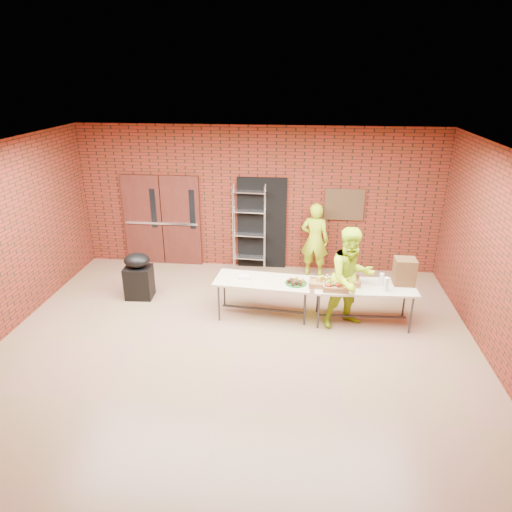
{
  "coord_description": "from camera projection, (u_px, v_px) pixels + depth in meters",
  "views": [
    {
      "loc": [
        1.0,
        -6.29,
        4.26
      ],
      "look_at": [
        0.19,
        1.4,
        1.1
      ],
      "focal_mm": 32.0,
      "sensor_mm": 36.0,
      "label": 1
    }
  ],
  "objects": [
    {
      "name": "room",
      "position": [
        234.0,
        260.0,
        6.89
      ],
      "size": [
        8.08,
        7.08,
        3.28
      ],
      "color": "olive",
      "rests_on": "ground"
    },
    {
      "name": "double_doors",
      "position": [
        162.0,
        220.0,
        10.48
      ],
      "size": [
        1.78,
        0.12,
        2.1
      ],
      "color": "#4A1D15",
      "rests_on": "room"
    },
    {
      "name": "dark_doorway",
      "position": [
        262.0,
        224.0,
        10.28
      ],
      "size": [
        1.1,
        0.06,
        2.1
      ],
      "primitive_type": "cube",
      "color": "black",
      "rests_on": "room"
    },
    {
      "name": "bronze_plaque",
      "position": [
        344.0,
        204.0,
        9.9
      ],
      "size": [
        0.85,
        0.04,
        0.7
      ],
      "primitive_type": "cube",
      "color": "#412D1A",
      "rests_on": "room"
    },
    {
      "name": "wire_rack",
      "position": [
        249.0,
        228.0,
        10.2
      ],
      "size": [
        0.74,
        0.28,
        1.97
      ],
      "primitive_type": null,
      "rotation": [
        0.0,
        0.0,
        -0.05
      ],
      "color": "silver",
      "rests_on": "room"
    },
    {
      "name": "table_left",
      "position": [
        263.0,
        283.0,
        8.31
      ],
      "size": [
        1.8,
        0.88,
        0.72
      ],
      "rotation": [
        0.0,
        0.0,
        -0.09
      ],
      "color": "#BCAD8F",
      "rests_on": "room"
    },
    {
      "name": "table_right",
      "position": [
        364.0,
        289.0,
        8.06
      ],
      "size": [
        1.81,
        0.82,
        0.73
      ],
      "rotation": [
        0.0,
        0.0,
        0.05
      ],
      "color": "#BCAD8F",
      "rests_on": "room"
    },
    {
      "name": "basket_bananas",
      "position": [
        321.0,
        283.0,
        8.02
      ],
      "size": [
        0.4,
        0.31,
        0.13
      ],
      "color": "#A77B43",
      "rests_on": "table_right"
    },
    {
      "name": "basket_oranges",
      "position": [
        347.0,
        281.0,
        8.09
      ],
      "size": [
        0.44,
        0.34,
        0.14
      ],
      "color": "#A77B43",
      "rests_on": "table_right"
    },
    {
      "name": "basket_apples",
      "position": [
        335.0,
        286.0,
        7.88
      ],
      "size": [
        0.43,
        0.33,
        0.13
      ],
      "color": "#A77B43",
      "rests_on": "table_right"
    },
    {
      "name": "muffin_tray",
      "position": [
        296.0,
        281.0,
        8.14
      ],
      "size": [
        0.39,
        0.39,
        0.1
      ],
      "color": "#164D14",
      "rests_on": "table_left"
    },
    {
      "name": "napkin_box",
      "position": [
        244.0,
        277.0,
        8.33
      ],
      "size": [
        0.19,
        0.13,
        0.06
      ],
      "primitive_type": "cube",
      "color": "white",
      "rests_on": "table_left"
    },
    {
      "name": "coffee_dispenser",
      "position": [
        404.0,
        271.0,
        8.03
      ],
      "size": [
        0.36,
        0.32,
        0.48
      ],
      "primitive_type": "cube",
      "color": "brown",
      "rests_on": "table_right"
    },
    {
      "name": "cup_stack_front",
      "position": [
        386.0,
        284.0,
        7.8
      ],
      "size": [
        0.08,
        0.08,
        0.25
      ],
      "primitive_type": "cylinder",
      "color": "white",
      "rests_on": "table_right"
    },
    {
      "name": "cup_stack_mid",
      "position": [
        386.0,
        285.0,
        7.83
      ],
      "size": [
        0.07,
        0.07,
        0.22
      ],
      "primitive_type": "cylinder",
      "color": "white",
      "rests_on": "table_right"
    },
    {
      "name": "cup_stack_back",
      "position": [
        381.0,
        280.0,
        8.01
      ],
      "size": [
        0.08,
        0.08,
        0.23
      ],
      "primitive_type": "cylinder",
      "color": "white",
      "rests_on": "table_right"
    },
    {
      "name": "covered_grill",
      "position": [
        138.0,
        276.0,
        9.05
      ],
      "size": [
        0.54,
        0.46,
        0.95
      ],
      "rotation": [
        0.0,
        0.0,
        0.06
      ],
      "color": "black",
      "rests_on": "room"
    },
    {
      "name": "volunteer_woman",
      "position": [
        315.0,
        240.0,
        9.9
      ],
      "size": [
        0.67,
        0.51,
        1.66
      ],
      "primitive_type": "imported",
      "rotation": [
        0.0,
        0.0,
        2.94
      ],
      "color": "#A5D017",
      "rests_on": "room"
    },
    {
      "name": "volunteer_man",
      "position": [
        351.0,
        278.0,
        7.9
      ],
      "size": [
        1.1,
        1.0,
        1.83
      ],
      "primitive_type": "imported",
      "rotation": [
        0.0,
        0.0,
        0.42
      ],
      "color": "#A5D017",
      "rests_on": "room"
    }
  ]
}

